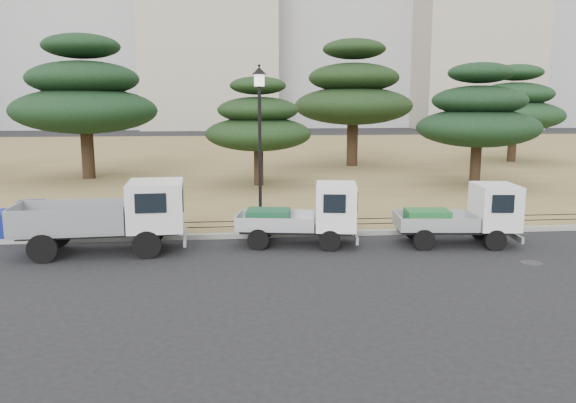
{
  "coord_description": "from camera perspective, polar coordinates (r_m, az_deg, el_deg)",
  "views": [
    {
      "loc": [
        -1.79,
        -15.53,
        4.4
      ],
      "look_at": [
        0.0,
        2.0,
        1.3
      ],
      "focal_mm": 35.0,
      "sensor_mm": 36.0,
      "label": 1
    }
  ],
  "objects": [
    {
      "name": "pipe_fence",
      "position": [
        18.79,
        -0.23,
        -2.19
      ],
      "size": [
        38.0,
        0.04,
        0.4
      ],
      "color": "black",
      "rests_on": "lawn"
    },
    {
      "name": "lawn",
      "position": [
        46.37,
        -3.61,
        4.61
      ],
      "size": [
        120.0,
        56.0,
        0.15
      ],
      "primitive_type": "cube",
      "color": "olive",
      "rests_on": "ground"
    },
    {
      "name": "pine_east_far",
      "position": [
        44.35,
        22.04,
        8.98
      ],
      "size": [
        6.95,
        6.95,
        6.98
      ],
      "color": "black",
      "rests_on": "lawn"
    },
    {
      "name": "truck_large",
      "position": [
        17.39,
        -17.46,
        -1.2
      ],
      "size": [
        4.93,
        2.21,
        2.1
      ],
      "rotation": [
        0.0,
        0.0,
        0.06
      ],
      "color": "black",
      "rests_on": "ground"
    },
    {
      "name": "manhole",
      "position": [
        17.13,
        23.48,
        -5.74
      ],
      "size": [
        0.6,
        0.6,
        0.01
      ],
      "primitive_type": "cylinder",
      "color": "#2D2D30",
      "rests_on": "ground"
    },
    {
      "name": "street_lamp",
      "position": [
        18.47,
        -2.9,
        8.07
      ],
      "size": [
        0.48,
        0.48,
        5.38
      ],
      "color": "black",
      "rests_on": "lawn"
    },
    {
      "name": "curb",
      "position": [
        18.73,
        -0.19,
        -3.36
      ],
      "size": [
        120.0,
        0.25,
        0.16
      ],
      "primitive_type": "cube",
      "color": "gray",
      "rests_on": "ground"
    },
    {
      "name": "pine_center_left",
      "position": [
        29.22,
        -3.04,
        7.96
      ],
      "size": [
        5.49,
        5.49,
        5.59
      ],
      "color": "black",
      "rests_on": "lawn"
    },
    {
      "name": "pine_west_near",
      "position": [
        33.78,
        -19.99,
        10.02
      ],
      "size": [
        8.0,
        8.0,
        8.0
      ],
      "color": "black",
      "rests_on": "lawn"
    },
    {
      "name": "truck_kei_front",
      "position": [
        17.5,
        1.92,
        -1.34
      ],
      "size": [
        3.88,
        2.13,
        1.95
      ],
      "rotation": [
        0.0,
        0.0,
        -0.17
      ],
      "color": "black",
      "rests_on": "ground"
    },
    {
      "name": "truck_kei_rear",
      "position": [
        18.38,
        17.57,
        -1.29
      ],
      "size": [
        3.8,
        1.94,
        1.91
      ],
      "rotation": [
        0.0,
        0.0,
        -0.11
      ],
      "color": "black",
      "rests_on": "ground"
    },
    {
      "name": "ground",
      "position": [
        16.24,
        0.72,
        -5.74
      ],
      "size": [
        220.0,
        220.0,
        0.0
      ],
      "primitive_type": "plane",
      "color": "black"
    },
    {
      "name": "pine_center_right",
      "position": [
        38.58,
        6.65,
        10.87
      ],
      "size": [
        7.96,
        7.96,
        8.44
      ],
      "color": "black",
      "rests_on": "lawn"
    },
    {
      "name": "tarp_pile",
      "position": [
        20.3,
        -25.2,
        -1.77
      ],
      "size": [
        1.9,
        1.54,
        1.13
      ],
      "rotation": [
        0.0,
        0.0,
        0.19
      ],
      "color": "navy",
      "rests_on": "lawn"
    },
    {
      "name": "pine_east_near",
      "position": [
        30.55,
        18.77,
        8.28
      ],
      "size": [
        6.21,
        6.21,
        6.27
      ],
      "color": "black",
      "rests_on": "lawn"
    }
  ]
}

